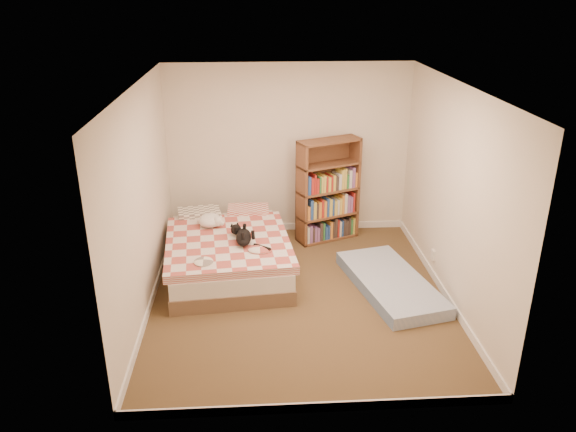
{
  "coord_description": "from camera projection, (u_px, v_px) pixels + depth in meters",
  "views": [
    {
      "loc": [
        -0.5,
        -5.86,
        3.46
      ],
      "look_at": [
        -0.12,
        0.3,
        0.92
      ],
      "focal_mm": 35.0,
      "sensor_mm": 36.0,
      "label": 1
    }
  ],
  "objects": [
    {
      "name": "black_cat",
      "position": [
        244.0,
        236.0,
        6.98
      ],
      "size": [
        0.36,
        0.74,
        0.17
      ],
      "rotation": [
        0.0,
        0.0,
        0.43
      ],
      "color": "black",
      "rests_on": "bed"
    },
    {
      "name": "floor_mattress",
      "position": [
        390.0,
        283.0,
        6.89
      ],
      "size": [
        1.13,
        1.83,
        0.15
      ],
      "primitive_type": "cube",
      "rotation": [
        0.0,
        0.0,
        0.23
      ],
      "color": "#6985AF",
      "rests_on": "room"
    },
    {
      "name": "white_dog",
      "position": [
        211.0,
        220.0,
        7.42
      ],
      "size": [
        0.36,
        0.39,
        0.16
      ],
      "rotation": [
        0.0,
        0.0,
        0.18
      ],
      "color": "white",
      "rests_on": "bed"
    },
    {
      "name": "bookshelf",
      "position": [
        328.0,
        203.0,
        8.12
      ],
      "size": [
        1.01,
        0.63,
        1.5
      ],
      "rotation": [
        0.0,
        0.0,
        0.4
      ],
      "color": "brown",
      "rests_on": "room"
    },
    {
      "name": "bed",
      "position": [
        228.0,
        251.0,
        7.31
      ],
      "size": [
        1.69,
        2.22,
        0.56
      ],
      "rotation": [
        0.0,
        0.0,
        0.1
      ],
      "color": "brown",
      "rests_on": "room"
    },
    {
      "name": "room",
      "position": [
        300.0,
        203.0,
        6.3
      ],
      "size": [
        3.51,
        4.01,
        2.51
      ],
      "color": "#4E3B21",
      "rests_on": "ground"
    }
  ]
}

